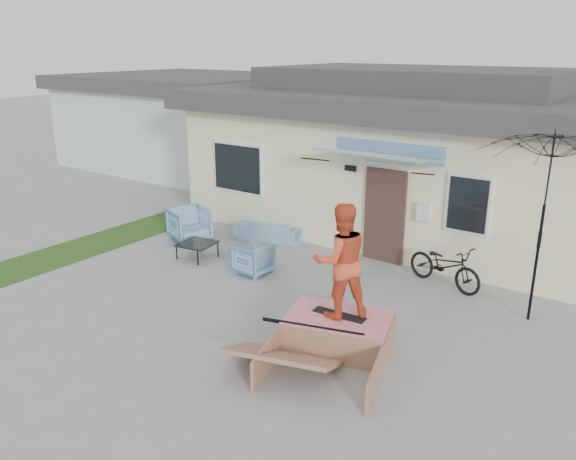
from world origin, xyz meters
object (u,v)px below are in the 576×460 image
Objects in this scene: armchair_right at (253,257)px; bicycle at (445,261)px; coffee_table at (197,250)px; skater at (341,258)px; patio_umbrella at (542,225)px; armchair_left at (189,223)px; skateboard at (339,314)px; skate_ramp at (338,332)px; loveseat at (268,227)px.

armchair_right is 3.94m from bicycle.
skater reaches higher than coffee_table.
patio_umbrella reaches higher than armchair_right.
armchair_left is at bearing -104.71° from armchair_right.
skateboard is at bearing -18.49° from coffee_table.
skateboard is at bearing 180.00° from skater.
bicycle is 0.92× the size of skater.
skateboard is at bearing 90.00° from skate_ramp.
bicycle reaches higher than skateboard.
skate_ramp is at bearing -19.00° from coffee_table.
armchair_left is at bearing 20.76° from loveseat.
patio_umbrella is at bearing 9.96° from coffee_table.
armchair_right is at bearing -167.61° from patio_umbrella.
patio_umbrella is at bearing -90.91° from bicycle.
armchair_left is 8.06m from patio_umbrella.
loveseat is 5.42m from skateboard.
patio_umbrella is (7.94, 0.40, 1.30)m from armchair_left.
skateboard is (3.06, -1.60, 0.21)m from armchair_right.
skater is (5.69, -2.37, 1.06)m from armchair_left.
loveseat is 2.24× the size of coffee_table.
armchair_left is at bearing 140.79° from skate_ramp.
armchair_left is 6.20m from skate_ramp.
skater is at bearing 90.00° from skate_ramp.
skate_ramp is 1.24m from skater.
loveseat is 4.62m from bicycle.
skater is at bearing -129.17° from patio_umbrella.
patio_umbrella reaches higher than skate_ramp.
bicycle is at bearing 117.18° from armchair_right.
loveseat is at bearing -149.33° from armchair_right.
skate_ramp is (-0.47, -3.35, -0.27)m from bicycle.
coffee_table is 0.84× the size of skateboard.
skateboard is at bearing 64.06° from armchair_right.
skate_ramp is at bearing 123.95° from loveseat.
skater is (0.00, 0.00, 0.94)m from skateboard.
skate_ramp is (4.14, -3.56, -0.05)m from loveseat.
armchair_right is at bearing 131.37° from bicycle.
armchair_left is at bearing 142.17° from coffee_table.
armchair_right is 1.59m from coffee_table.
loveseat reaches higher than coffee_table.
patio_umbrella is 1.32× the size of skater.
armchair_left is at bearing -70.30° from skater.
skateboard is (-2.25, -2.76, -1.18)m from patio_umbrella.
coffee_table is at bearing 124.55° from bicycle.
armchair_right is 0.98× the size of coffee_table.
skateboard reaches higher than coffee_table.
skateboard is 0.94m from skater.
coffee_table is 4.93m from skate_ramp.
skate_ramp is (4.66, -1.60, 0.09)m from coffee_table.
skateboard is (4.13, -3.51, 0.24)m from loveseat.
loveseat is at bearing 75.13° from coffee_table.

